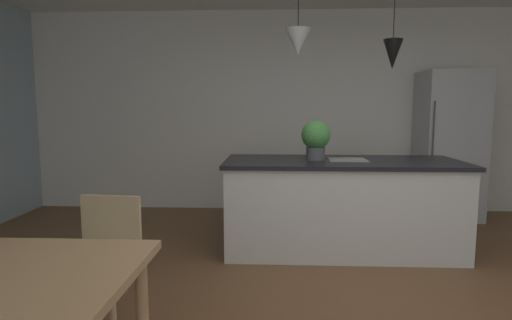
# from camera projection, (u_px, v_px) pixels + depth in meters

# --- Properties ---
(wall_back_kitchen) EXTENTS (10.00, 0.12, 2.70)m
(wall_back_kitchen) POSITION_uv_depth(u_px,v_px,m) (325.00, 112.00, 5.69)
(wall_back_kitchen) COLOR white
(wall_back_kitchen) RESTS_ON ground_plane
(chair_far_right) EXTENTS (0.43, 0.43, 0.87)m
(chair_far_right) POSITION_uv_depth(u_px,v_px,m) (102.00, 265.00, 2.47)
(chair_far_right) COLOR tan
(chair_far_right) RESTS_ON ground_plane
(kitchen_island) EXTENTS (2.28, 0.94, 0.91)m
(kitchen_island) POSITION_uv_depth(u_px,v_px,m) (341.00, 204.00, 4.09)
(kitchen_island) COLOR silver
(kitchen_island) RESTS_ON ground_plane
(refrigerator) EXTENTS (0.73, 0.67, 1.86)m
(refrigerator) POSITION_uv_depth(u_px,v_px,m) (449.00, 146.00, 5.27)
(refrigerator) COLOR #B2B5B7
(refrigerator) RESTS_ON ground_plane
(pendant_over_island_main) EXTENTS (0.25, 0.25, 0.80)m
(pendant_over_island_main) POSITION_uv_depth(u_px,v_px,m) (298.00, 42.00, 3.91)
(pendant_over_island_main) COLOR black
(pendant_over_island_aux) EXTENTS (0.18, 0.18, 0.93)m
(pendant_over_island_aux) POSITION_uv_depth(u_px,v_px,m) (393.00, 54.00, 3.89)
(pendant_over_island_aux) COLOR black
(potted_plant_on_island) EXTENTS (0.28, 0.28, 0.39)m
(potted_plant_on_island) POSITION_uv_depth(u_px,v_px,m) (316.00, 138.00, 4.02)
(potted_plant_on_island) COLOR #4C4C51
(potted_plant_on_island) RESTS_ON kitchen_island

